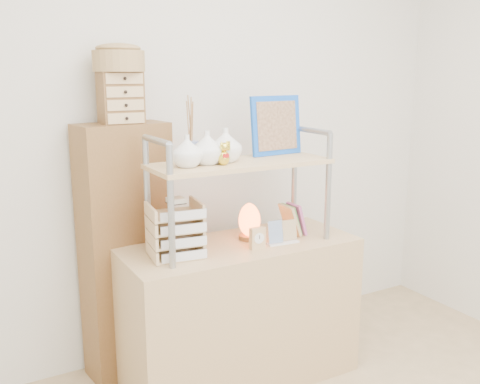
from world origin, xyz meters
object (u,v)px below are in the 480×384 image
at_px(desk, 240,312).
at_px(salt_lamp, 249,221).
at_px(cabinet, 127,252).
at_px(letter_tray, 176,233).

distance_m(desk, salt_lamp, 0.48).
relative_size(cabinet, letter_tray, 4.75).
distance_m(desk, letter_tray, 0.60).
xyz_separation_m(desk, letter_tray, (-0.35, -0.01, 0.49)).
bearing_deg(letter_tray, salt_lamp, 7.48).
distance_m(cabinet, letter_tray, 0.45).
bearing_deg(desk, cabinet, 142.19).
xyz_separation_m(cabinet, letter_tray, (0.12, -0.38, 0.19)).
xyz_separation_m(letter_tray, salt_lamp, (0.43, 0.06, -0.02)).
height_order(cabinet, letter_tray, cabinet).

